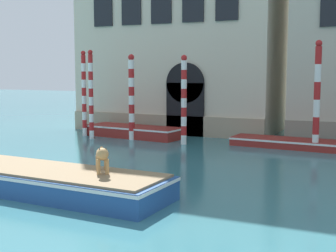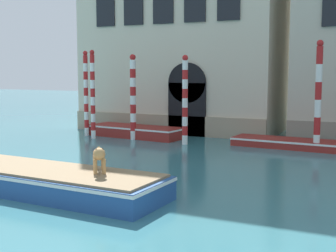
# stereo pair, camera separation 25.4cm
# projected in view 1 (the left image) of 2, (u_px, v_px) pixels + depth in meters

# --- Properties ---
(boat_foreground) EXTENTS (8.61, 2.41, 0.65)m
(boat_foreground) POSITION_uv_depth(u_px,v_px,m) (24.00, 177.00, 12.81)
(boat_foreground) COLOR #234C8C
(boat_foreground) RESTS_ON ground_plane
(dog_on_deck) EXTENTS (0.71, 0.90, 0.70)m
(dog_on_deck) POSITION_uv_depth(u_px,v_px,m) (102.00, 155.00, 11.83)
(dog_on_deck) COLOR tan
(dog_on_deck) RESTS_ON boat_foreground
(boat_moored_near_palazzo) EXTENTS (5.04, 2.14, 0.54)m
(boat_moored_near_palazzo) POSITION_uv_depth(u_px,v_px,m) (134.00, 131.00, 22.99)
(boat_moored_near_palazzo) COLOR maroon
(boat_moored_near_palazzo) RESTS_ON ground_plane
(boat_moored_far) EXTENTS (6.02, 1.83, 0.37)m
(boat_moored_far) POSITION_uv_depth(u_px,v_px,m) (302.00, 144.00, 19.61)
(boat_moored_far) COLOR maroon
(boat_moored_far) RESTS_ON ground_plane
(mooring_pole_0) EXTENTS (0.23, 0.23, 4.23)m
(mooring_pole_0) POSITION_uv_depth(u_px,v_px,m) (84.00, 93.00, 23.24)
(mooring_pole_0) COLOR white
(mooring_pole_0) RESTS_ON ground_plane
(mooring_pole_2) EXTENTS (0.26, 0.26, 3.93)m
(mooring_pole_2) POSITION_uv_depth(u_px,v_px,m) (184.00, 100.00, 20.50)
(mooring_pole_2) COLOR white
(mooring_pole_2) RESTS_ON ground_plane
(mooring_pole_3) EXTENTS (0.27, 0.27, 4.45)m
(mooring_pole_3) POSITION_uv_depth(u_px,v_px,m) (317.00, 96.00, 18.60)
(mooring_pole_3) COLOR white
(mooring_pole_3) RESTS_ON ground_plane
(mooring_pole_4) EXTENTS (0.28, 0.28, 4.01)m
(mooring_pole_4) POSITION_uv_depth(u_px,v_px,m) (131.00, 97.00, 21.93)
(mooring_pole_4) COLOR white
(mooring_pole_4) RESTS_ON ground_plane
(mooring_pole_5) EXTENTS (0.23, 0.23, 4.22)m
(mooring_pole_5) POSITION_uv_depth(u_px,v_px,m) (91.00, 94.00, 22.20)
(mooring_pole_5) COLOR white
(mooring_pole_5) RESTS_ON ground_plane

